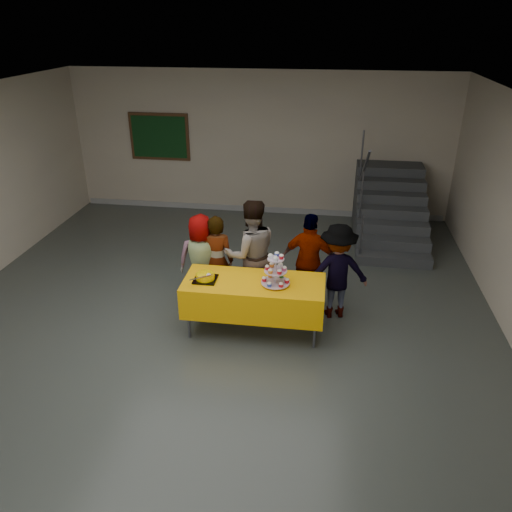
{
  "coord_description": "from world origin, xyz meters",
  "views": [
    {
      "loc": [
        1.44,
        -5.35,
        3.96
      ],
      "look_at": [
        0.58,
        0.58,
        1.05
      ],
      "focal_mm": 35.0,
      "sensor_mm": 36.0,
      "label": 1
    }
  ],
  "objects": [
    {
      "name": "staircase",
      "position": [
        2.7,
        4.13,
        0.49
      ],
      "size": [
        1.3,
        2.4,
        2.04
      ],
      "color": "#424447",
      "rests_on": "ground"
    },
    {
      "name": "schoolchild_d",
      "position": [
        1.28,
        1.18,
        0.73
      ],
      "size": [
        0.9,
        0.5,
        1.46
      ],
      "primitive_type": "imported",
      "rotation": [
        0.0,
        0.0,
        2.97
      ],
      "color": "slate",
      "rests_on": "ground"
    },
    {
      "name": "bear_cake",
      "position": [
        -0.07,
        0.34,
        0.83
      ],
      "size": [
        0.32,
        0.36,
        0.12
      ],
      "color": "black",
      "rests_on": "bake_table"
    },
    {
      "name": "schoolchild_b",
      "position": [
        -0.08,
        1.05,
        0.7
      ],
      "size": [
        0.53,
        0.37,
        1.41
      ],
      "primitive_type": "imported",
      "rotation": [
        0.0,
        0.0,
        3.21
      ],
      "color": "slate",
      "rests_on": "ground"
    },
    {
      "name": "bake_table",
      "position": [
        0.58,
        0.38,
        0.56
      ],
      "size": [
        1.88,
        0.78,
        0.77
      ],
      "color": "#595960",
      "rests_on": "ground"
    },
    {
      "name": "schoolchild_c",
      "position": [
        0.43,
        1.09,
        0.83
      ],
      "size": [
        0.98,
        0.88,
        1.66
      ],
      "primitive_type": "imported",
      "rotation": [
        0.0,
        0.0,
        3.52
      ],
      "color": "slate",
      "rests_on": "ground"
    },
    {
      "name": "schoolchild_a",
      "position": [
        -0.31,
        1.06,
        0.7
      ],
      "size": [
        0.72,
        0.51,
        1.39
      ],
      "primitive_type": "imported",
      "rotation": [
        0.0,
        0.0,
        3.24
      ],
      "color": "slate",
      "rests_on": "ground"
    },
    {
      "name": "noticeboard",
      "position": [
        -2.15,
        4.96,
        1.6
      ],
      "size": [
        1.3,
        0.05,
        1.0
      ],
      "color": "#472B16",
      "rests_on": "ground"
    },
    {
      "name": "room_shell",
      "position": [
        0.0,
        0.02,
        2.13
      ],
      "size": [
        10.0,
        10.04,
        3.02
      ],
      "color": "#4C514C",
      "rests_on": "ground"
    },
    {
      "name": "cupcake_stand",
      "position": [
        0.87,
        0.35,
        0.95
      ],
      "size": [
        0.38,
        0.38,
        0.44
      ],
      "color": "silver",
      "rests_on": "bake_table"
    },
    {
      "name": "schoolchild_e",
      "position": [
        1.67,
        0.96,
        0.71
      ],
      "size": [
        1.0,
        0.7,
        1.41
      ],
      "primitive_type": "imported",
      "rotation": [
        0.0,
        0.0,
        3.34
      ],
      "color": "slate",
      "rests_on": "ground"
    }
  ]
}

